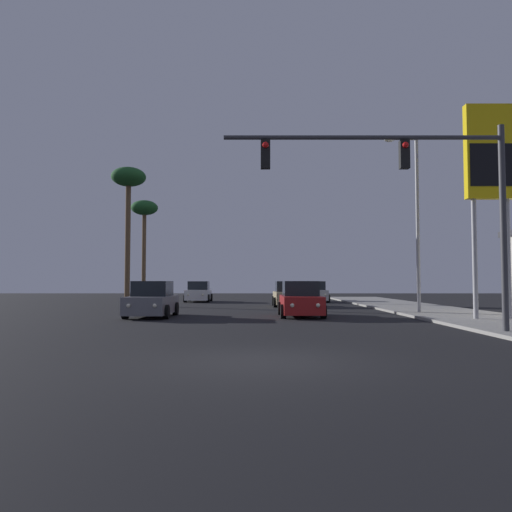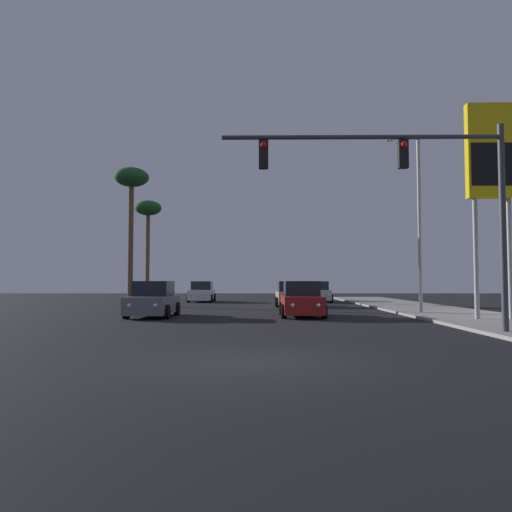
# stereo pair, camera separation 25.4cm
# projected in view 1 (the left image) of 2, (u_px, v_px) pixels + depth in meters

# --- Properties ---
(ground_plane) EXTENTS (120.00, 120.00, 0.00)m
(ground_plane) POSITION_uv_depth(u_px,v_px,m) (263.00, 361.00, 10.34)
(ground_plane) COLOR black
(sidewalk_right) EXTENTS (5.00, 60.00, 0.12)m
(sidewalk_right) POSITION_uv_depth(u_px,v_px,m) (493.00, 321.00, 20.31)
(sidewalk_right) COLOR gray
(sidewalk_right) RESTS_ON ground
(car_tan) EXTENTS (2.04, 4.33, 1.68)m
(car_tan) POSITION_uv_depth(u_px,v_px,m) (289.00, 295.00, 33.38)
(car_tan) COLOR tan
(car_tan) RESTS_ON ground
(car_red) EXTENTS (2.04, 4.31, 1.68)m
(car_red) POSITION_uv_depth(u_px,v_px,m) (301.00, 300.00, 23.65)
(car_red) COLOR maroon
(car_red) RESTS_ON ground
(car_white) EXTENTS (2.04, 4.32, 1.68)m
(car_white) POSITION_uv_depth(u_px,v_px,m) (199.00, 292.00, 40.88)
(car_white) COLOR silver
(car_white) RESTS_ON ground
(car_silver) EXTENTS (2.04, 4.34, 1.68)m
(car_silver) POSITION_uv_depth(u_px,v_px,m) (315.00, 293.00, 40.49)
(car_silver) COLOR #B7B7BC
(car_silver) RESTS_ON ground
(car_grey) EXTENTS (2.04, 4.32, 1.68)m
(car_grey) POSITION_uv_depth(u_px,v_px,m) (153.00, 301.00, 23.34)
(car_grey) COLOR slate
(car_grey) RESTS_ON ground
(traffic_light_mast) EXTENTS (8.90, 0.36, 6.50)m
(traffic_light_mast) POSITION_uv_depth(u_px,v_px,m) (419.00, 182.00, 15.71)
(traffic_light_mast) COLOR #38383D
(traffic_light_mast) RESTS_ON sidewalk_right
(street_lamp) EXTENTS (1.74, 0.24, 9.00)m
(street_lamp) POSITION_uv_depth(u_px,v_px,m) (416.00, 214.00, 25.38)
(street_lamp) COLOR #99999E
(street_lamp) RESTS_ON sidewalk_right
(gas_station_sign) EXTENTS (2.00, 0.42, 9.00)m
(gas_station_sign) POSITION_uv_depth(u_px,v_px,m) (490.00, 163.00, 20.93)
(gas_station_sign) COLOR #99999E
(gas_station_sign) RESTS_ON sidewalk_right
(palm_tree_mid) EXTENTS (2.40, 2.40, 9.62)m
(palm_tree_mid) POSITION_uv_depth(u_px,v_px,m) (129.00, 185.00, 34.75)
(palm_tree_mid) COLOR brown
(palm_tree_mid) RESTS_ON ground
(palm_tree_far) EXTENTS (2.40, 2.40, 8.94)m
(palm_tree_far) POSITION_uv_depth(u_px,v_px,m) (145.00, 213.00, 44.71)
(palm_tree_far) COLOR brown
(palm_tree_far) RESTS_ON ground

